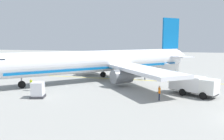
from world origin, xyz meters
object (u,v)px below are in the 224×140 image
(crew_marshaller, at_px, (159,92))
(service_truck_baggage, at_px, (162,68))
(cargo_container_near, at_px, (38,90))
(crew_loader_left, at_px, (145,74))
(airliner_foreground, at_px, (105,61))
(service_truck_fuel, at_px, (193,84))
(crew_loader_right, at_px, (31,84))

(crew_marshaller, bearing_deg, service_truck_baggage, 1.50)
(cargo_container_near, bearing_deg, crew_loader_left, -35.31)
(airliner_foreground, relative_size, crew_loader_left, 18.10)
(service_truck_fuel, distance_m, crew_loader_left, 12.32)
(service_truck_fuel, xyz_separation_m, cargo_container_near, (-6.46, 18.98, -0.46))
(airliner_foreground, relative_size, service_truck_baggage, 4.76)
(crew_loader_right, bearing_deg, airliner_foreground, -34.29)
(service_truck_fuel, distance_m, crew_marshaller, 5.53)
(service_truck_fuel, height_order, cargo_container_near, service_truck_fuel)
(service_truck_fuel, distance_m, cargo_container_near, 20.05)
(service_truck_baggage, bearing_deg, crew_loader_right, 138.94)
(crew_loader_right, bearing_deg, crew_marshaller, -90.76)
(crew_loader_left, height_order, crew_loader_right, crew_loader_left)
(cargo_container_near, xyz_separation_m, crew_loader_right, (3.04, 3.15, 0.04))
(service_truck_baggage, bearing_deg, crew_loader_left, 157.71)
(service_truck_fuel, height_order, crew_loader_left, service_truck_fuel)
(crew_marshaller, bearing_deg, crew_loader_left, 13.93)
(cargo_container_near, xyz_separation_m, crew_loader_left, (16.25, -11.51, 0.06))
(crew_marshaller, xyz_separation_m, crew_loader_right, (0.24, 18.00, -0.02))
(cargo_container_near, relative_size, crew_loader_right, 1.20)
(airliner_foreground, distance_m, crew_marshaller, 15.60)
(crew_marshaller, bearing_deg, service_truck_fuel, -48.49)
(service_truck_fuel, xyz_separation_m, crew_loader_right, (-3.42, 22.13, -0.42))
(service_truck_fuel, distance_m, crew_loader_right, 22.39)
(cargo_container_near, distance_m, crew_loader_left, 19.92)
(airliner_foreground, height_order, crew_marshaller, airliner_foreground)
(service_truck_fuel, relative_size, crew_loader_left, 3.52)
(crew_marshaller, relative_size, crew_loader_left, 1.00)
(crew_marshaller, distance_m, crew_loader_left, 13.86)
(crew_marshaller, xyz_separation_m, crew_loader_left, (13.45, 3.34, 0.00))
(service_truck_baggage, xyz_separation_m, crew_loader_right, (-20.05, 17.47, -0.43))
(cargo_container_near, bearing_deg, service_truck_fuel, -71.21)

